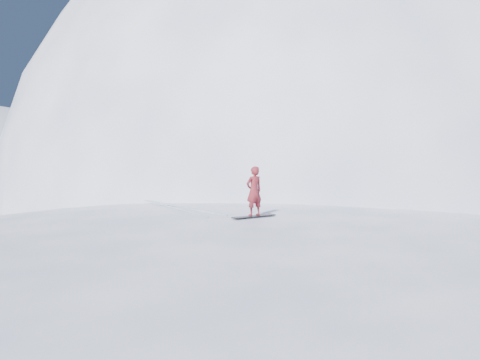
% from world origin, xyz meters
% --- Properties ---
extents(ground, '(400.00, 400.00, 0.00)m').
position_xyz_m(ground, '(0.00, 0.00, 0.00)').
color(ground, white).
rests_on(ground, ground).
extents(near_ridge, '(36.00, 28.00, 4.80)m').
position_xyz_m(near_ridge, '(1.00, 3.00, 0.00)').
color(near_ridge, white).
rests_on(near_ridge, ground).
extents(summit_peak, '(60.00, 56.00, 56.00)m').
position_xyz_m(summit_peak, '(22.00, 26.00, 0.00)').
color(summit_peak, white).
rests_on(summit_peak, ground).
extents(peak_shoulder, '(28.00, 24.00, 18.00)m').
position_xyz_m(peak_shoulder, '(10.00, 20.00, 0.00)').
color(peak_shoulder, white).
rests_on(peak_shoulder, ground).
extents(wind_bumps, '(16.00, 14.40, 1.00)m').
position_xyz_m(wind_bumps, '(-0.56, 2.12, 0.00)').
color(wind_bumps, white).
rests_on(wind_bumps, ground).
extents(snowboard, '(1.56, 0.50, 0.03)m').
position_xyz_m(snowboard, '(0.97, 1.03, 2.41)').
color(snowboard, black).
rests_on(snowboard, near_ridge).
extents(snowboarder, '(0.61, 0.45, 1.55)m').
position_xyz_m(snowboarder, '(0.97, 1.03, 3.20)').
color(snowboarder, maroon).
rests_on(snowboarder, snowboard).
extents(board_tracks, '(1.28, 5.98, 0.04)m').
position_xyz_m(board_tracks, '(-0.43, 4.54, 2.42)').
color(board_tracks, silver).
rests_on(board_tracks, ground).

